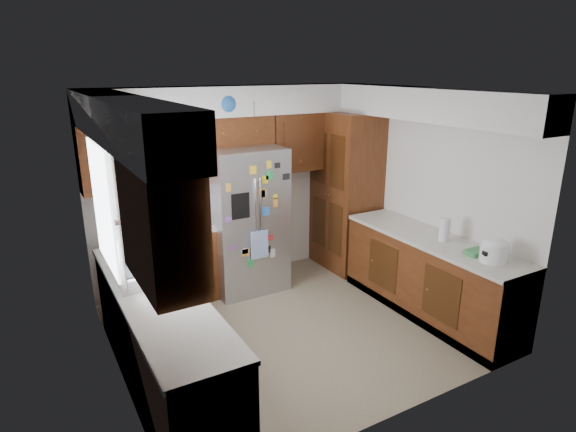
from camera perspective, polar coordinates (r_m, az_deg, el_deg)
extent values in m
plane|color=gray|center=(5.37, 0.67, -13.06)|extent=(3.60, 3.60, 0.00)
cube|color=silver|center=(6.24, -6.75, 3.61)|extent=(3.60, 0.04, 2.50)
cube|color=silver|center=(4.29, -20.54, -3.84)|extent=(0.04, 3.20, 2.50)
cube|color=silver|center=(5.95, 15.87, 2.36)|extent=(0.04, 3.20, 2.50)
cube|color=silver|center=(3.66, 13.58, -6.83)|extent=(3.60, 0.04, 2.50)
cube|color=white|center=(4.64, 0.78, 14.75)|extent=(3.60, 3.20, 0.02)
cube|color=silver|center=(5.91, -6.38, 13.41)|extent=(3.60, 0.38, 0.35)
cube|color=silver|center=(4.08, -19.48, 10.83)|extent=(0.38, 3.20, 0.35)
cube|color=silver|center=(5.64, 15.38, 12.73)|extent=(0.38, 3.20, 0.35)
cube|color=#48200D|center=(5.64, -16.97, 6.95)|extent=(1.33, 0.34, 0.75)
cube|color=#48200D|center=(6.52, 3.01, 8.99)|extent=(1.33, 0.34, 0.75)
cube|color=#48200D|center=(3.08, -14.74, -1.09)|extent=(0.34, 0.85, 0.75)
cube|color=white|center=(4.28, -21.10, 1.00)|extent=(0.02, 0.90, 1.05)
cube|color=white|center=(4.29, -20.60, 1.07)|extent=(0.01, 1.02, 1.15)
cube|color=blue|center=(5.51, -15.36, 5.26)|extent=(0.16, 0.02, 0.22)
cube|color=beige|center=(5.40, -19.13, 6.85)|extent=(0.16, 0.02, 0.20)
cube|color=#48200D|center=(4.42, -14.77, -14.31)|extent=(0.60, 2.60, 0.88)
cube|color=#48200D|center=(5.96, -12.65, -5.58)|extent=(0.75, 0.60, 0.88)
cube|color=silver|center=(4.21, -15.25, -8.96)|extent=(0.63, 2.60, 0.04)
cube|color=silver|center=(5.80, -12.95, -1.39)|extent=(0.75, 0.60, 0.04)
cube|color=black|center=(4.64, -14.39, -18.43)|extent=(0.60, 2.60, 0.10)
cube|color=white|center=(3.81, -6.47, -19.13)|extent=(0.01, 0.58, 0.80)
cube|color=#48200D|center=(5.69, 16.44, -7.02)|extent=(0.60, 2.25, 0.88)
cube|color=silver|center=(5.53, 16.84, -2.66)|extent=(0.63, 2.25, 0.04)
cube|color=black|center=(5.86, 16.11, -10.50)|extent=(0.60, 2.25, 0.10)
cube|color=#48200D|center=(6.63, 6.88, 2.86)|extent=(0.60, 0.90, 2.15)
cube|color=#ABACB1|center=(5.99, -5.14, -0.41)|extent=(0.90, 0.75, 1.80)
cylinder|color=silver|center=(5.60, -3.78, -0.06)|extent=(0.02, 0.02, 0.90)
cylinder|color=silver|center=(5.62, -3.23, 0.03)|extent=(0.02, 0.02, 0.90)
cube|color=black|center=(5.48, -5.64, 1.17)|extent=(0.22, 0.01, 0.30)
cube|color=silver|center=(5.71, -3.38, -3.40)|extent=(0.22, 0.01, 0.34)
cube|color=white|center=(5.86, -1.84, -4.42)|extent=(0.07, 0.00, 0.11)
cube|color=white|center=(5.68, -5.13, -4.21)|extent=(0.08, 0.00, 0.06)
cube|color=green|center=(5.56, -2.23, 4.83)|extent=(0.09, 0.00, 0.10)
cube|color=yellow|center=(5.66, -1.49, 2.32)|extent=(0.06, 0.00, 0.06)
cube|color=#8C4C99|center=(5.60, -6.53, -3.79)|extent=(0.09, 0.00, 0.05)
cube|color=yellow|center=(5.55, -2.74, 4.32)|extent=(0.09, 0.00, 0.09)
cube|color=orange|center=(5.68, -1.47, 1.61)|extent=(0.06, 0.00, 0.12)
cube|color=blue|center=(5.64, -2.70, 0.57)|extent=(0.11, 0.00, 0.10)
cube|color=black|center=(5.59, -1.26, 6.01)|extent=(0.07, 0.00, 0.06)
cube|color=black|center=(5.68, -0.21, 4.68)|extent=(0.09, 0.00, 0.07)
cube|color=yellow|center=(5.46, -4.14, 5.45)|extent=(0.08, 0.00, 0.10)
cube|color=yellow|center=(5.54, -2.25, 6.12)|extent=(0.06, 0.00, 0.09)
cube|color=white|center=(5.57, -3.01, 2.65)|extent=(0.09, 0.00, 0.09)
cube|color=orange|center=(5.69, -5.02, -4.34)|extent=(0.10, 0.00, 0.09)
cube|color=orange|center=(5.56, -3.11, 2.74)|extent=(0.09, 0.00, 0.12)
cube|color=#8C4C99|center=(5.46, -7.10, -0.42)|extent=(0.08, 0.00, 0.07)
cube|color=green|center=(5.77, -4.46, -5.59)|extent=(0.06, 0.00, 0.12)
cube|color=red|center=(5.77, -2.20, -2.60)|extent=(0.10, 0.00, 0.07)
cube|color=orange|center=(5.37, -7.06, 3.37)|extent=(0.06, 0.00, 0.09)
cube|color=black|center=(5.81, -2.54, -4.01)|extent=(0.11, 0.00, 0.08)
cube|color=#48200D|center=(5.96, -6.34, 10.06)|extent=(0.96, 0.34, 0.35)
sphere|color=#2460A8|center=(5.79, -7.55, 13.10)|extent=(0.31, 0.31, 0.31)
cylinder|color=black|center=(5.95, -4.70, 12.64)|extent=(0.31, 0.31, 0.18)
ellipsoid|color=#333338|center=(5.94, -4.72, 13.48)|extent=(0.28, 0.28, 0.13)
cube|color=white|center=(4.53, -16.66, -6.02)|extent=(0.52, 0.70, 0.12)
cube|color=black|center=(4.51, -16.73, -5.26)|extent=(0.44, 0.60, 0.02)
cylinder|color=silver|center=(4.44, -19.34, -4.55)|extent=(0.02, 0.02, 0.30)
cylinder|color=silver|center=(4.40, -18.75, -2.85)|extent=(0.16, 0.02, 0.02)
cube|color=yellow|center=(4.39, -13.38, -7.06)|extent=(0.10, 0.18, 0.04)
cube|color=black|center=(5.00, -17.55, -3.99)|extent=(0.18, 0.14, 0.10)
cylinder|color=black|center=(4.94, -17.75, -1.93)|extent=(0.16, 0.16, 0.28)
cylinder|color=#ABACB1|center=(5.12, -19.21, -3.06)|extent=(0.14, 0.14, 0.20)
sphere|color=white|center=(5.38, -17.56, -1.90)|extent=(0.20, 0.20, 0.20)
cube|color=#3F72B2|center=(5.46, -20.13, -1.99)|extent=(0.14, 0.10, 0.18)
cube|color=#BFB28C|center=(5.60, -18.38, -1.57)|extent=(0.10, 0.08, 0.14)
cylinder|color=white|center=(4.86, -17.51, -4.56)|extent=(0.08, 0.08, 0.11)
cylinder|color=white|center=(5.03, 23.23, -4.01)|extent=(0.26, 0.26, 0.18)
ellipsoid|color=white|center=(5.00, 23.34, -3.07)|extent=(0.26, 0.26, 0.11)
cube|color=black|center=(4.93, 22.37, -4.11)|extent=(0.04, 0.06, 0.04)
cylinder|color=white|center=(5.41, 18.07, -1.54)|extent=(0.11, 0.11, 0.25)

